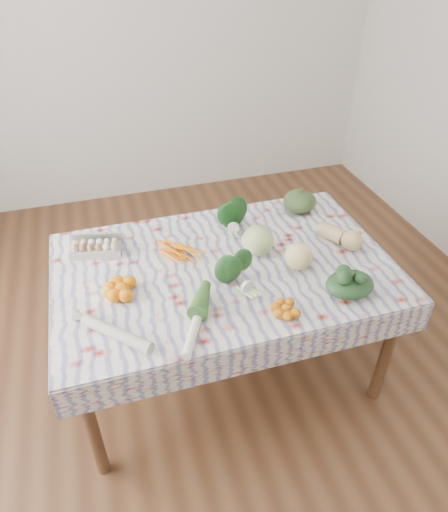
{
  "coord_description": "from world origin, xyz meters",
  "views": [
    {
      "loc": [
        -0.51,
        -1.7,
        2.16
      ],
      "look_at": [
        0.0,
        0.0,
        0.82
      ],
      "focal_mm": 32.0,
      "sensor_mm": 36.0,
      "label": 1
    }
  ],
  "objects_px": {
    "cabbage": "(258,241)",
    "grapefruit": "(299,256)",
    "butternut_squash": "(341,235)",
    "egg_carton": "(96,249)",
    "kabocha_squash": "(300,201)",
    "dining_table": "(224,278)"
  },
  "relations": [
    {
      "from": "cabbage",
      "to": "grapefruit",
      "type": "relative_size",
      "value": 1.19
    },
    {
      "from": "dining_table",
      "to": "grapefruit",
      "type": "height_order",
      "value": "grapefruit"
    },
    {
      "from": "kabocha_squash",
      "to": "cabbage",
      "type": "xyz_separation_m",
      "value": [
        -0.38,
        -0.33,
        0.02
      ]
    },
    {
      "from": "butternut_squash",
      "to": "grapefruit",
      "type": "xyz_separation_m",
      "value": [
        -0.3,
        -0.12,
        0.01
      ]
    },
    {
      "from": "dining_table",
      "to": "cabbage",
      "type": "bearing_deg",
      "value": 13.47
    },
    {
      "from": "egg_carton",
      "to": "grapefruit",
      "type": "height_order",
      "value": "grapefruit"
    },
    {
      "from": "cabbage",
      "to": "grapefruit",
      "type": "xyz_separation_m",
      "value": [
        0.15,
        -0.16,
        -0.01
      ]
    },
    {
      "from": "butternut_squash",
      "to": "dining_table",
      "type": "bearing_deg",
      "value": 151.06
    },
    {
      "from": "kabocha_squash",
      "to": "grapefruit",
      "type": "height_order",
      "value": "grapefruit"
    },
    {
      "from": "egg_carton",
      "to": "grapefruit",
      "type": "distance_m",
      "value": 1.02
    },
    {
      "from": "egg_carton",
      "to": "butternut_squash",
      "type": "xyz_separation_m",
      "value": [
        1.24,
        -0.27,
        0.02
      ]
    },
    {
      "from": "egg_carton",
      "to": "cabbage",
      "type": "distance_m",
      "value": 0.82
    },
    {
      "from": "dining_table",
      "to": "butternut_squash",
      "type": "bearing_deg",
      "value": 0.17
    },
    {
      "from": "kabocha_squash",
      "to": "butternut_squash",
      "type": "distance_m",
      "value": 0.38
    },
    {
      "from": "butternut_squash",
      "to": "cabbage",
      "type": "bearing_deg",
      "value": 145.29
    },
    {
      "from": "kabocha_squash",
      "to": "dining_table",
      "type": "bearing_deg",
      "value": -146.87
    },
    {
      "from": "dining_table",
      "to": "kabocha_squash",
      "type": "distance_m",
      "value": 0.7
    },
    {
      "from": "cabbage",
      "to": "butternut_squash",
      "type": "height_order",
      "value": "cabbage"
    },
    {
      "from": "egg_carton",
      "to": "cabbage",
      "type": "height_order",
      "value": "cabbage"
    },
    {
      "from": "cabbage",
      "to": "grapefruit",
      "type": "height_order",
      "value": "cabbage"
    },
    {
      "from": "kabocha_squash",
      "to": "butternut_squash",
      "type": "height_order",
      "value": "kabocha_squash"
    },
    {
      "from": "dining_table",
      "to": "egg_carton",
      "type": "height_order",
      "value": "egg_carton"
    }
  ]
}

